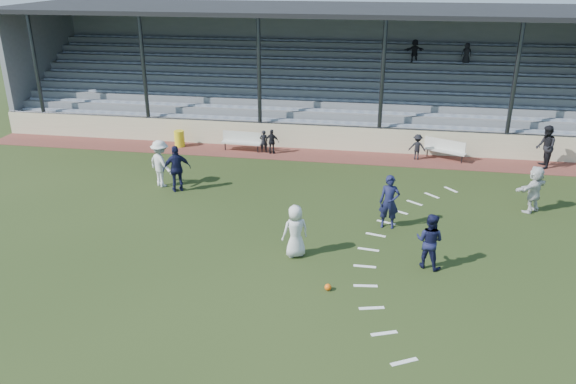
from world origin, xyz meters
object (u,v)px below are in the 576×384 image
object	(u,v)px
football	(328,287)
official	(546,147)
bench_left	(242,140)
trash_bin	(179,139)
bench_right	(445,148)
player_white_lead	(295,231)
player_navy_lead	(389,202)

from	to	relation	value
football	official	size ratio (longest dim) A/B	0.10
bench_left	trash_bin	distance (m)	3.31
football	official	distance (m)	14.83
bench_right	official	bearing A→B (deg)	18.62
bench_right	official	distance (m)	4.41
football	player_white_lead	size ratio (longest dim) A/B	0.11
bench_right	player_white_lead	xyz separation A→B (m)	(-5.54, -10.60, 0.29)
trash_bin	player_white_lead	xyz separation A→B (m)	(7.63, -10.38, 0.44)
bench_left	trash_bin	xyz separation A→B (m)	(-3.31, 0.12, -0.15)
bench_right	official	world-z (taller)	official
player_white_lead	player_navy_lead	xyz separation A→B (m)	(2.93, 2.63, 0.10)
trash_bin	player_navy_lead	xyz separation A→B (m)	(10.55, -7.76, 0.54)
bench_left	football	bearing A→B (deg)	-61.46
player_white_lead	player_navy_lead	world-z (taller)	player_navy_lead
football	player_navy_lead	world-z (taller)	player_navy_lead
trash_bin	football	world-z (taller)	trash_bin
player_navy_lead	official	bearing A→B (deg)	50.36
player_navy_lead	bench_left	bearing A→B (deg)	136.80
bench_left	football	world-z (taller)	bench_left
bench_right	player_white_lead	size ratio (longest dim) A/B	1.14
bench_right	football	distance (m)	13.21
bench_right	trash_bin	xyz separation A→B (m)	(-13.17, -0.21, -0.15)
bench_left	trash_bin	world-z (taller)	bench_left
bench_right	trash_bin	distance (m)	13.17
bench_right	bench_left	bearing A→B (deg)	-153.22
bench_left	football	size ratio (longest dim) A/B	10.21
trash_bin	official	bearing A→B (deg)	-0.86
bench_left	bench_right	distance (m)	9.87
bench_right	player_navy_lead	bearing A→B (deg)	-83.33
player_white_lead	bench_left	bearing A→B (deg)	-96.32
player_white_lead	official	xyz separation A→B (m)	(9.90, 10.12, 0.13)
bench_right	player_white_lead	distance (m)	11.96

